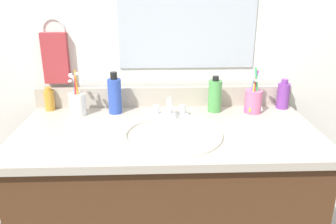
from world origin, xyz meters
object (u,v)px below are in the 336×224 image
at_px(bottle_oil_amber, 49,100).
at_px(bottle_cream_purple, 283,95).
at_px(bottle_toner_green, 215,96).
at_px(cup_white_ceramic, 77,103).
at_px(cup_pink, 253,100).
at_px(bottle_shampoo_blue, 115,95).
at_px(faucet, 169,110).
at_px(hand_towel, 56,58).

relative_size(bottle_oil_amber, bottle_cream_purple, 0.78).
bearing_deg(bottle_toner_green, bottle_cream_purple, 5.82).
relative_size(bottle_toner_green, bottle_cream_purple, 1.19).
relative_size(bottle_oil_amber, cup_white_ceramic, 0.53).
bearing_deg(cup_pink, cup_white_ceramic, -179.88).
xyz_separation_m(bottle_cream_purple, bottle_shampoo_blue, (-0.74, -0.04, 0.02)).
bearing_deg(faucet, bottle_shampoo_blue, 165.98).
distance_m(faucet, bottle_shampoo_blue, 0.24).
distance_m(hand_towel, cup_white_ceramic, 0.23).
bearing_deg(bottle_oil_amber, bottle_cream_purple, -0.64).
relative_size(bottle_toner_green, cup_pink, 0.79).
height_order(hand_towel, faucet, hand_towel).
bearing_deg(bottle_toner_green, cup_pink, -7.93).
bearing_deg(bottle_oil_amber, faucet, -11.28).
xyz_separation_m(bottle_oil_amber, cup_white_ceramic, (0.14, -0.07, 0.01)).
bearing_deg(cup_white_ceramic, bottle_cream_purple, 3.57).
height_order(bottle_shampoo_blue, cup_pink, cup_pink).
distance_m(hand_towel, bottle_oil_amber, 0.18).
distance_m(hand_towel, bottle_shampoo_blue, 0.31).
height_order(faucet, cup_white_ceramic, cup_white_ceramic).
height_order(bottle_toner_green, bottle_cream_purple, bottle_toner_green).
relative_size(bottle_oil_amber, cup_pink, 0.52).
relative_size(hand_towel, bottle_shampoo_blue, 1.22).
xyz_separation_m(bottle_toner_green, bottle_cream_purple, (0.31, 0.03, -0.01)).
xyz_separation_m(bottle_toner_green, cup_pink, (0.16, -0.02, -0.01)).
relative_size(hand_towel, cup_pink, 1.11).
xyz_separation_m(bottle_oil_amber, bottle_shampoo_blue, (0.29, -0.05, 0.03)).
relative_size(hand_towel, cup_white_ceramic, 1.12).
bearing_deg(hand_towel, cup_pink, -8.12).
distance_m(bottle_oil_amber, bottle_toner_green, 0.72).
bearing_deg(cup_pink, faucet, -173.98).
height_order(cup_pink, cup_white_ceramic, cup_pink).
relative_size(faucet, bottle_oil_amber, 1.54).
distance_m(bottle_toner_green, cup_white_ceramic, 0.59).
bearing_deg(cup_white_ceramic, cup_pink, 0.12).
xyz_separation_m(bottle_oil_amber, bottle_cream_purple, (1.03, -0.01, 0.01)).
relative_size(faucet, cup_pink, 0.80).
bearing_deg(faucet, bottle_cream_purple, 10.27).
bearing_deg(bottle_cream_purple, hand_towel, 176.15).
bearing_deg(cup_white_ceramic, hand_towel, 130.52).
xyz_separation_m(bottle_toner_green, cup_white_ceramic, (-0.59, -0.02, -0.02)).
height_order(bottle_oil_amber, bottle_shampoo_blue, bottle_shampoo_blue).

